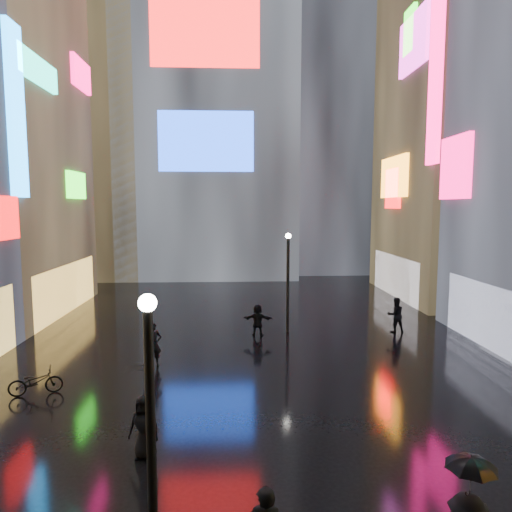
{
  "coord_description": "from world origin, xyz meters",
  "views": [
    {
      "loc": [
        -0.7,
        -2.4,
        6.58
      ],
      "look_at": [
        0.0,
        12.0,
        5.0
      ],
      "focal_mm": 32.0,
      "sensor_mm": 36.0,
      "label": 1
    }
  ],
  "objects": [
    {
      "name": "tower_flank_right",
      "position": [
        9.0,
        46.0,
        17.0
      ],
      "size": [
        12.0,
        12.0,
        34.0
      ],
      "primitive_type": "cube",
      "color": "black",
      "rests_on": "ground"
    },
    {
      "name": "building_right_far",
      "position": [
        15.98,
        30.0,
        13.98
      ],
      "size": [
        10.28,
        12.0,
        28.0
      ],
      "color": "black",
      "rests_on": "ground"
    },
    {
      "name": "tower_flank_left",
      "position": [
        -14.0,
        42.0,
        13.0
      ],
      "size": [
        10.0,
        10.0,
        26.0
      ],
      "primitive_type": "cube",
      "color": "black",
      "rests_on": "ground"
    },
    {
      "name": "pedestrian_7",
      "position": [
        7.73,
        20.57,
        0.92
      ],
      "size": [
        0.92,
        0.73,
        1.84
      ],
      "primitive_type": "imported",
      "rotation": [
        0.0,
        0.0,
        3.17
      ],
      "color": "black",
      "rests_on": "ground"
    },
    {
      "name": "ground",
      "position": [
        0.0,
        20.0,
        0.0
      ],
      "size": [
        140.0,
        140.0,
        0.0
      ],
      "primitive_type": "plane",
      "color": "black",
      "rests_on": "ground"
    },
    {
      "name": "pedestrian_4",
      "position": [
        -3.08,
        9.1,
        0.84
      ],
      "size": [
        0.9,
        0.68,
        1.67
      ],
      "primitive_type": "imported",
      "rotation": [
        0.0,
        0.0,
        -0.19
      ],
      "color": "black",
      "rests_on": "ground"
    },
    {
      "name": "bicycle",
      "position": [
        -7.66,
        13.33,
        0.47
      ],
      "size": [
        1.88,
        1.13,
        0.93
      ],
      "primitive_type": "imported",
      "rotation": [
        0.0,
        0.0,
        1.88
      ],
      "color": "black",
      "rests_on": "ground"
    },
    {
      "name": "pedestrian_6",
      "position": [
        -4.02,
        15.99,
        0.91
      ],
      "size": [
        0.79,
        0.68,
        1.83
      ],
      "primitive_type": "imported",
      "rotation": [
        0.0,
        0.0,
        0.43
      ],
      "color": "black",
      "rests_on": "ground"
    },
    {
      "name": "umbrella_2",
      "position": [
        -3.08,
        9.1,
        2.11
      ],
      "size": [
        1.3,
        1.31,
        0.88
      ],
      "primitive_type": "imported",
      "rotation": [
        0.0,
        0.0,
        5.8
      ],
      "color": "black",
      "rests_on": "pedestrian_4"
    },
    {
      "name": "umbrella_1",
      "position": [
        3.19,
        4.49,
        2.16
      ],
      "size": [
        1.01,
        1.01,
        0.71
      ],
      "primitive_type": "imported",
      "rotation": [
        0.0,
        0.0,
        0.29
      ],
      "color": "black",
      "rests_on": "pedestrian_2"
    },
    {
      "name": "lamp_far",
      "position": [
        2.1,
        20.94,
        2.94
      ],
      "size": [
        0.3,
        0.3,
        5.2
      ],
      "color": "black",
      "rests_on": "ground"
    },
    {
      "name": "pedestrian_5",
      "position": [
        0.49,
        20.25,
        0.81
      ],
      "size": [
        1.56,
        0.7,
        1.62
      ],
      "primitive_type": "imported",
      "rotation": [
        0.0,
        0.0,
        2.99
      ],
      "color": "black",
      "rests_on": "ground"
    },
    {
      "name": "lamp_near",
      "position": [
        -2.08,
        4.79,
        2.94
      ],
      "size": [
        0.3,
        0.3,
        5.2
      ],
      "color": "black",
      "rests_on": "ground"
    },
    {
      "name": "tower_main",
      "position": [
        -3.0,
        43.97,
        21.01
      ],
      "size": [
        16.0,
        14.2,
        42.0
      ],
      "color": "black",
      "rests_on": "ground"
    }
  ]
}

